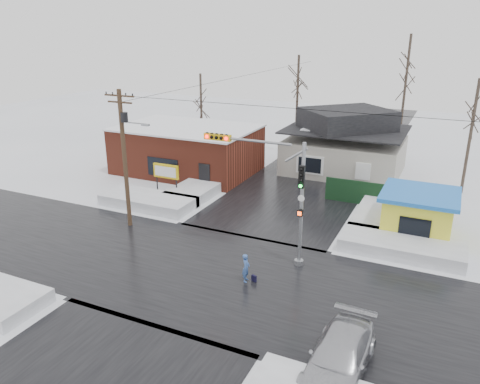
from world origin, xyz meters
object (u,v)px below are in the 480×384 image
at_px(traffic_signal, 274,184).
at_px(marquee_sign, 166,172).
at_px(kiosk, 418,213).
at_px(car, 339,357).
at_px(utility_pole, 125,151).
at_px(pedestrian, 246,268).

height_order(traffic_signal, marquee_sign, traffic_signal).
xyz_separation_m(kiosk, car, (-1.39, -14.69, -0.72)).
bearing_deg(kiosk, marquee_sign, -178.45).
bearing_deg(traffic_signal, kiosk, 44.84).
bearing_deg(traffic_signal, utility_pole, 177.05).
bearing_deg(car, kiosk, 86.20).
distance_m(traffic_signal, kiosk, 10.43).
height_order(traffic_signal, pedestrian, traffic_signal).
xyz_separation_m(utility_pole, car, (16.04, -8.19, -4.37)).
distance_m(marquee_sign, car, 22.26).
relative_size(utility_pole, kiosk, 1.96).
height_order(traffic_signal, utility_pole, utility_pole).
bearing_deg(kiosk, traffic_signal, -135.16).
relative_size(kiosk, car, 0.89).
bearing_deg(traffic_signal, car, -53.45).
distance_m(pedestrian, car, 7.72).
relative_size(pedestrian, car, 0.30).
relative_size(marquee_sign, kiosk, 0.55).
distance_m(kiosk, car, 14.77).
xyz_separation_m(traffic_signal, kiosk, (7.07, 7.03, -3.08)).
relative_size(kiosk, pedestrian, 2.99).
height_order(utility_pole, car, utility_pole).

